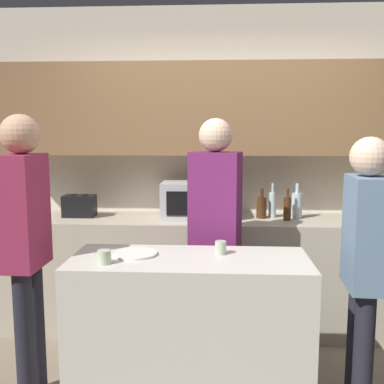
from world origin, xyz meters
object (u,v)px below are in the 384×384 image
object	(u,v)px
bottle_0	(261,207)
person_center	(215,219)
bottle_2	(287,208)
cup_1	(221,248)
bottle_3	(297,205)
cup_0	(104,257)
toaster	(79,206)
plate_on_island	(135,254)
microwave	(194,200)
person_right	(25,234)
person_left	(365,257)
bottle_1	(272,204)

from	to	relation	value
bottle_0	person_center	distance (m)	0.72
bottle_2	cup_1	world-z (taller)	bottle_2
bottle_3	cup_0	bearing A→B (deg)	-134.22
bottle_0	person_center	bearing A→B (deg)	-121.86
toaster	bottle_0	bearing A→B (deg)	0.76
plate_on_island	person_center	bearing A→B (deg)	46.94
toaster	microwave	bearing A→B (deg)	-0.09
bottle_3	plate_on_island	distance (m)	1.60
cup_0	microwave	bearing A→B (deg)	71.42
microwave	toaster	size ratio (longest dim) A/B	2.00
toaster	person_right	distance (m)	1.12
cup_0	person_center	size ratio (longest dim) A/B	0.04
bottle_0	person_center	xyz separation A→B (m)	(-0.38, -0.61, 0.01)
cup_1	bottle_2	bearing A→B (deg)	61.02
bottle_2	microwave	bearing A→B (deg)	174.87
bottle_3	cup_1	size ratio (longest dim) A/B	3.70
bottle_0	cup_0	size ratio (longest dim) A/B	3.18
plate_on_island	person_center	size ratio (longest dim) A/B	0.15
toaster	cup_0	bearing A→B (deg)	-67.34
bottle_3	person_right	bearing A→B (deg)	-147.00
bottle_0	person_left	distance (m)	1.30
toaster	bottle_2	world-z (taller)	bottle_2
bottle_0	bottle_2	world-z (taller)	bottle_2
microwave	plate_on_island	distance (m)	1.14
bottle_3	cup_1	bearing A→B (deg)	-120.41
bottle_0	plate_on_island	size ratio (longest dim) A/B	0.94
microwave	person_right	bearing A→B (deg)	-129.87
bottle_3	cup_1	world-z (taller)	bottle_3
bottle_3	person_left	distance (m)	1.24
bottle_2	person_center	world-z (taller)	person_center
person_center	bottle_3	bearing A→B (deg)	-122.19
bottle_2	toaster	bearing A→B (deg)	177.69
bottle_2	bottle_3	size ratio (longest dim) A/B	0.89
bottle_0	cup_0	bearing A→B (deg)	-127.25
toaster	person_center	size ratio (longest dim) A/B	0.15
plate_on_island	bottle_2	bearing A→B (deg)	44.38
toaster	bottle_1	distance (m)	1.61
toaster	person_left	world-z (taller)	person_left
cup_0	person_right	distance (m)	0.54
person_center	person_right	size ratio (longest dim) A/B	0.99
plate_on_island	cup_1	size ratio (longest dim) A/B	3.32
person_center	microwave	bearing A→B (deg)	-58.39
cup_0	bottle_2	bearing A→B (deg)	45.58
bottle_2	person_left	world-z (taller)	person_left
microwave	bottle_0	bearing A→B (deg)	2.22
toaster	person_center	xyz separation A→B (m)	(1.14, -0.59, 0.02)
person_center	person_right	bearing A→B (deg)	40.33
microwave	bottle_2	xyz separation A→B (m)	(0.75, -0.07, -0.05)
person_right	person_left	bearing A→B (deg)	88.40
toaster	bottle_1	world-z (taller)	bottle_1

